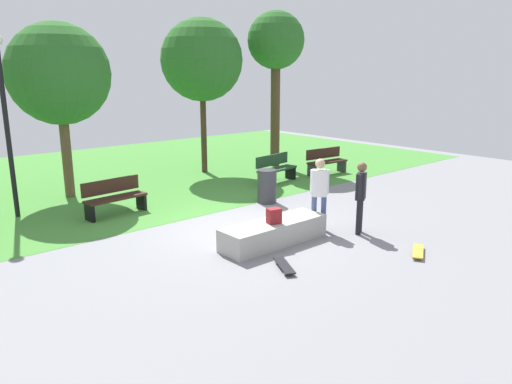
% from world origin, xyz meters
% --- Properties ---
extents(ground_plane, '(28.00, 28.00, 0.00)m').
position_xyz_m(ground_plane, '(0.00, 0.00, 0.00)').
color(ground_plane, gray).
extents(grass_lawn, '(26.60, 12.64, 0.01)m').
position_xyz_m(grass_lawn, '(0.00, 7.68, 0.00)').
color(grass_lawn, '#478C38').
rests_on(grass_lawn, ground_plane).
extents(concrete_ledge, '(2.50, 0.75, 0.48)m').
position_xyz_m(concrete_ledge, '(-0.15, -1.32, 0.24)').
color(concrete_ledge, '#A8A59E').
rests_on(concrete_ledge, ground_plane).
extents(backpack_on_ledge, '(0.32, 0.26, 0.32)m').
position_xyz_m(backpack_on_ledge, '(-0.23, -1.39, 0.64)').
color(backpack_on_ledge, maroon).
rests_on(backpack_on_ledge, concrete_ledge).
extents(skater_performing_trick, '(0.38, 0.33, 1.64)m').
position_xyz_m(skater_performing_trick, '(1.76, -2.09, 0.95)').
color(skater_performing_trick, black).
rests_on(skater_performing_trick, ground_plane).
extents(skater_watching, '(0.37, 0.37, 1.68)m').
position_xyz_m(skater_watching, '(1.22, -1.34, 0.98)').
color(skater_watching, '#3F5184').
rests_on(skater_watching, ground_plane).
extents(skateboard_by_ledge, '(0.54, 0.80, 0.08)m').
position_xyz_m(skateboard_by_ledge, '(-0.95, -2.46, 0.06)').
color(skateboard_by_ledge, black).
rests_on(skateboard_by_ledge, ground_plane).
extents(skateboard_spare, '(0.79, 0.57, 0.08)m').
position_xyz_m(skateboard_spare, '(1.59, -3.69, 0.06)').
color(skateboard_spare, gold).
rests_on(skateboard_spare, ground_plane).
extents(park_bench_near_lamppost, '(1.64, 0.61, 0.91)m').
position_xyz_m(park_bench_near_lamppost, '(-1.76, 2.92, 0.48)').
color(park_bench_near_lamppost, '#331E14').
rests_on(park_bench_near_lamppost, ground_plane).
extents(park_bench_center_lawn, '(1.65, 0.70, 0.91)m').
position_xyz_m(park_bench_center_lawn, '(3.89, 2.94, 0.48)').
color(park_bench_center_lawn, '#1E4223').
rests_on(park_bench_center_lawn, ground_plane).
extents(park_bench_far_right, '(1.63, 0.60, 0.91)m').
position_xyz_m(park_bench_far_right, '(6.18, 2.74, 0.48)').
color(park_bench_far_right, '#331E14').
rests_on(park_bench_far_right, ground_plane).
extents(tree_young_birch, '(2.82, 2.82, 4.91)m').
position_xyz_m(tree_young_birch, '(-1.94, 5.53, 3.49)').
color(tree_young_birch, brown).
rests_on(tree_young_birch, grass_lawn).
extents(tree_broad_elm, '(2.84, 2.84, 5.38)m').
position_xyz_m(tree_broad_elm, '(3.10, 5.88, 3.95)').
color(tree_broad_elm, '#42301E').
rests_on(tree_broad_elm, grass_lawn).
extents(tree_tall_oak, '(2.11, 2.11, 5.75)m').
position_xyz_m(tree_tall_oak, '(5.88, 5.10, 4.56)').
color(tree_tall_oak, '#4C3823').
rests_on(tree_tall_oak, grass_lawn).
extents(lamp_post, '(0.28, 0.28, 4.43)m').
position_xyz_m(lamp_post, '(-3.71, 4.38, 2.68)').
color(lamp_post, black).
rests_on(lamp_post, ground_plane).
extents(trash_bin, '(0.53, 0.53, 0.94)m').
position_xyz_m(trash_bin, '(1.96, 1.23, 0.47)').
color(trash_bin, '#333338').
rests_on(trash_bin, ground_plane).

